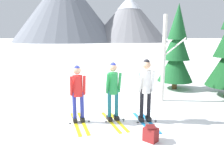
% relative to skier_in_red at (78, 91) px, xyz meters
% --- Properties ---
extents(ground_plane, '(400.00, 400.00, 0.00)m').
position_rel_skier_in_red_xyz_m(ground_plane, '(0.91, -0.12, -0.94)').
color(ground_plane, white).
extents(skier_in_red, '(0.78, 1.80, 1.68)m').
position_rel_skier_in_red_xyz_m(skier_in_red, '(0.00, 0.00, 0.00)').
color(skier_in_red, yellow).
rests_on(skier_in_red, ground).
extents(skier_in_green, '(0.81, 1.69, 1.76)m').
position_rel_skier_in_red_xyz_m(skier_in_green, '(1.02, 0.09, 0.03)').
color(skier_in_green, yellow).
rests_on(skier_in_green, ground).
extents(skier_in_white, '(0.61, 1.67, 1.85)m').
position_rel_skier_in_red_xyz_m(skier_in_white, '(1.96, 0.03, 0.12)').
color(skier_in_white, '#1E84D1').
rests_on(skier_in_white, ground).
extents(pine_tree_mid, '(1.62, 1.62, 3.92)m').
position_rel_skier_in_red_xyz_m(pine_tree_mid, '(4.05, 4.16, 0.85)').
color(pine_tree_mid, '#51381E').
rests_on(pine_tree_mid, ground).
extents(birch_tree_tall, '(0.68, 1.05, 3.26)m').
position_rel_skier_in_red_xyz_m(birch_tree_tall, '(2.99, 2.16, 0.73)').
color(birch_tree_tall, silver).
rests_on(birch_tree_tall, ground).
extents(backpack_on_snow_front, '(0.40, 0.39, 0.38)m').
position_rel_skier_in_red_xyz_m(backpack_on_snow_front, '(1.89, -1.25, -0.75)').
color(backpack_on_snow_front, maroon).
rests_on(backpack_on_snow_front, ground).
extents(mountain_ridge_distant, '(60.58, 40.81, 25.89)m').
position_rel_skier_in_red_xyz_m(mountain_ridge_distant, '(-8.69, 84.70, 11.15)').
color(mountain_ridge_distant, slate).
rests_on(mountain_ridge_distant, ground).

